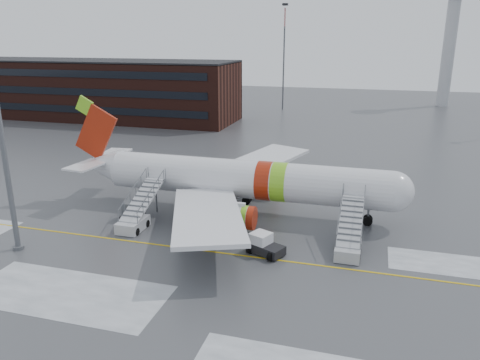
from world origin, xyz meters
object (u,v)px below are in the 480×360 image
(pushback_tug, at_px, (264,245))
(uld_container, at_px, (132,211))
(airstair_fwd, at_px, (349,240))
(airstair_aft, at_px, (136,216))
(airliner, at_px, (236,179))

(pushback_tug, xyz_separation_m, uld_container, (-14.00, 3.77, 0.08))
(airstair_fwd, xyz_separation_m, pushback_tug, (-6.65, -2.14, -0.31))
(airstair_aft, distance_m, uld_container, 2.11)
(airliner, relative_size, uld_container, 15.02)
(airstair_fwd, distance_m, pushback_tug, 6.99)
(airliner, distance_m, uld_container, 10.65)
(airstair_fwd, bearing_deg, pushback_tug, -162.17)
(airstair_fwd, height_order, pushback_tug, airstair_fwd)
(airliner, height_order, airstair_fwd, airliner)
(airstair_fwd, bearing_deg, airliner, 150.52)
(airliner, bearing_deg, uld_container, -151.67)
(uld_container, bearing_deg, airstair_aft, -51.23)
(uld_container, bearing_deg, airliner, 28.33)
(airliner, xyz_separation_m, pushback_tug, (4.91, -8.67, -2.67))
(airstair_fwd, relative_size, pushback_tug, 2.29)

